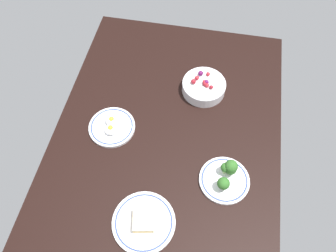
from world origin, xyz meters
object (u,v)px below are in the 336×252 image
(plate_eggs, at_px, (112,126))
(plate_sandwich, at_px, (144,222))
(plate_broccoli, at_px, (226,177))
(bowl_berries, at_px, (204,86))

(plate_eggs, bearing_deg, plate_sandwich, 31.08)
(plate_broccoli, bearing_deg, bowl_berries, -161.62)
(plate_eggs, bearing_deg, bowl_berries, 127.41)
(plate_sandwich, bearing_deg, plate_eggs, -148.92)
(plate_eggs, height_order, plate_sandwich, plate_eggs)
(plate_eggs, bearing_deg, plate_broccoli, 73.47)
(plate_broccoli, bearing_deg, plate_eggs, -106.53)
(plate_eggs, distance_m, bowl_berries, 0.41)
(plate_broccoli, distance_m, bowl_berries, 0.41)
(bowl_berries, relative_size, plate_sandwich, 0.85)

